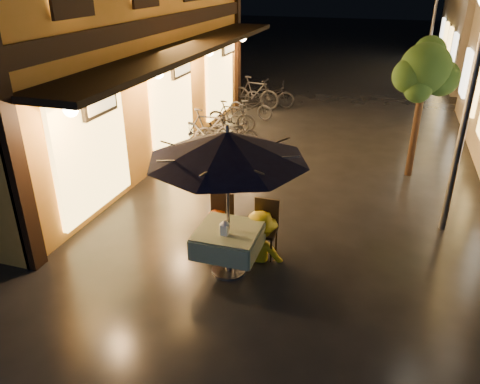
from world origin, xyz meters
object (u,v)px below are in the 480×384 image
(cafe_table, at_px, (228,240))
(patio_umbrella, at_px, (227,146))
(person_orange, at_px, (214,211))
(streetlamp_near, at_px, (475,72))
(table_lantern, at_px, (225,227))
(person_yellow, at_px, (260,214))
(bicycle_0, at_px, (207,149))

(cafe_table, relative_size, patio_umbrella, 0.40)
(patio_umbrella, height_order, person_orange, patio_umbrella)
(streetlamp_near, bearing_deg, table_lantern, -141.36)
(table_lantern, relative_size, person_yellow, 0.15)
(streetlamp_near, relative_size, bicycle_0, 2.35)
(table_lantern, bearing_deg, person_orange, 121.57)
(patio_umbrella, distance_m, bicycle_0, 4.80)
(patio_umbrella, relative_size, bicycle_0, 1.37)
(person_orange, height_order, bicycle_0, person_orange)
(streetlamp_near, bearing_deg, person_orange, -152.29)
(cafe_table, distance_m, person_yellow, 0.71)
(patio_umbrella, bearing_deg, streetlamp_near, 36.89)
(bicycle_0, bearing_deg, cafe_table, -157.71)
(patio_umbrella, bearing_deg, person_orange, 128.83)
(cafe_table, distance_m, person_orange, 0.71)
(person_yellow, bearing_deg, bicycle_0, -59.39)
(table_lantern, relative_size, person_orange, 0.17)
(streetlamp_near, distance_m, bicycle_0, 6.07)
(streetlamp_near, distance_m, patio_umbrella, 4.32)
(bicycle_0, bearing_deg, table_lantern, -158.60)
(streetlamp_near, height_order, bicycle_0, streetlamp_near)
(patio_umbrella, distance_m, table_lantern, 1.24)
(cafe_table, bearing_deg, patio_umbrella, -33.69)
(streetlamp_near, relative_size, cafe_table, 4.27)
(cafe_table, height_order, patio_umbrella, patio_umbrella)
(cafe_table, bearing_deg, streetlamp_near, 36.89)
(person_orange, distance_m, person_yellow, 0.79)
(person_yellow, height_order, bicycle_0, person_yellow)
(person_yellow, distance_m, bicycle_0, 4.20)
(cafe_table, relative_size, table_lantern, 3.96)
(patio_umbrella, xyz_separation_m, person_yellow, (0.36, 0.57, -1.33))
(bicycle_0, bearing_deg, person_orange, -160.05)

